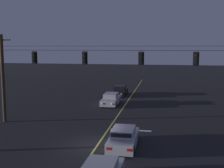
{
  "coord_description": "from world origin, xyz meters",
  "views": [
    {
      "loc": [
        4.59,
        -19.07,
        7.0
      ],
      "look_at": [
        0.0,
        5.79,
        3.65
      ],
      "focal_mm": 46.18,
      "sensor_mm": 36.0,
      "label": 1
    }
  ],
  "objects_px": {
    "traffic_light_left_inner": "(84,58)",
    "car_oncoming_lead": "(111,99)",
    "car_oncoming_trailing": "(120,91)",
    "traffic_light_centre": "(141,58)",
    "traffic_light_right_inner": "(196,59)",
    "traffic_light_leftmost": "(34,58)",
    "car_waiting_near_lane": "(124,138)"
  },
  "relations": [
    {
      "from": "traffic_light_left_inner",
      "to": "car_waiting_near_lane",
      "type": "xyz_separation_m",
      "value": [
        4.09,
        -4.71,
        -5.33
      ]
    },
    {
      "from": "traffic_light_right_inner",
      "to": "car_oncoming_lead",
      "type": "bearing_deg",
      "value": 132.83
    },
    {
      "from": "traffic_light_left_inner",
      "to": "car_oncoming_trailing",
      "type": "relative_size",
      "value": 0.28
    },
    {
      "from": "traffic_light_right_inner",
      "to": "car_oncoming_lead",
      "type": "xyz_separation_m",
      "value": [
        -8.71,
        9.4,
        -5.33
      ]
    },
    {
      "from": "traffic_light_centre",
      "to": "car_waiting_near_lane",
      "type": "relative_size",
      "value": 0.28
    },
    {
      "from": "car_oncoming_trailing",
      "to": "traffic_light_centre",
      "type": "bearing_deg",
      "value": -75.2
    },
    {
      "from": "car_oncoming_lead",
      "to": "car_oncoming_trailing",
      "type": "distance_m",
      "value": 6.84
    },
    {
      "from": "traffic_light_leftmost",
      "to": "car_oncoming_lead",
      "type": "distance_m",
      "value": 11.97
    },
    {
      "from": "traffic_light_right_inner",
      "to": "car_waiting_near_lane",
      "type": "xyz_separation_m",
      "value": [
        -5.16,
        -4.71,
        -5.33
      ]
    },
    {
      "from": "traffic_light_centre",
      "to": "car_oncoming_trailing",
      "type": "height_order",
      "value": "traffic_light_centre"
    },
    {
      "from": "traffic_light_left_inner",
      "to": "traffic_light_right_inner",
      "type": "height_order",
      "value": "same"
    },
    {
      "from": "traffic_light_centre",
      "to": "traffic_light_right_inner",
      "type": "xyz_separation_m",
      "value": [
        4.4,
        0.0,
        0.0
      ]
    },
    {
      "from": "traffic_light_leftmost",
      "to": "traffic_light_centre",
      "type": "distance_m",
      "value": 9.47
    },
    {
      "from": "car_oncoming_lead",
      "to": "traffic_light_centre",
      "type": "bearing_deg",
      "value": -65.35
    },
    {
      "from": "car_waiting_near_lane",
      "to": "car_oncoming_lead",
      "type": "relative_size",
      "value": 0.98
    },
    {
      "from": "traffic_light_right_inner",
      "to": "car_oncoming_lead",
      "type": "relative_size",
      "value": 0.28
    },
    {
      "from": "traffic_light_centre",
      "to": "traffic_light_left_inner",
      "type": "bearing_deg",
      "value": 180.0
    },
    {
      "from": "traffic_light_centre",
      "to": "car_oncoming_lead",
      "type": "relative_size",
      "value": 0.28
    },
    {
      "from": "traffic_light_left_inner",
      "to": "traffic_light_centre",
      "type": "distance_m",
      "value": 4.85
    },
    {
      "from": "traffic_light_leftmost",
      "to": "car_waiting_near_lane",
      "type": "xyz_separation_m",
      "value": [
        8.71,
        -4.71,
        -5.33
      ]
    },
    {
      "from": "traffic_light_left_inner",
      "to": "car_waiting_near_lane",
      "type": "relative_size",
      "value": 0.28
    },
    {
      "from": "traffic_light_leftmost",
      "to": "car_oncoming_lead",
      "type": "xyz_separation_m",
      "value": [
        5.16,
        9.4,
        -5.33
      ]
    },
    {
      "from": "traffic_light_left_inner",
      "to": "car_waiting_near_lane",
      "type": "distance_m",
      "value": 8.2
    },
    {
      "from": "traffic_light_right_inner",
      "to": "car_oncoming_lead",
      "type": "distance_m",
      "value": 13.88
    },
    {
      "from": "traffic_light_centre",
      "to": "car_waiting_near_lane",
      "type": "distance_m",
      "value": 7.15
    },
    {
      "from": "car_waiting_near_lane",
      "to": "car_oncoming_lead",
      "type": "distance_m",
      "value": 14.55
    },
    {
      "from": "traffic_light_right_inner",
      "to": "car_waiting_near_lane",
      "type": "height_order",
      "value": "traffic_light_right_inner"
    },
    {
      "from": "traffic_light_centre",
      "to": "car_oncoming_lead",
      "type": "distance_m",
      "value": 11.63
    },
    {
      "from": "traffic_light_centre",
      "to": "car_oncoming_trailing",
      "type": "bearing_deg",
      "value": 104.8
    },
    {
      "from": "traffic_light_leftmost",
      "to": "car_oncoming_trailing",
      "type": "distance_m",
      "value": 17.85
    },
    {
      "from": "car_waiting_near_lane",
      "to": "traffic_light_leftmost",
      "type": "bearing_deg",
      "value": 151.61
    },
    {
      "from": "traffic_light_left_inner",
      "to": "car_oncoming_lead",
      "type": "distance_m",
      "value": 10.82
    }
  ]
}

